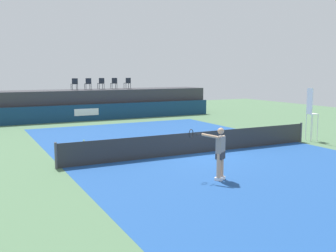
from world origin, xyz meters
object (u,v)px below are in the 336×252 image
net_post_near (56,156)px  spectator_chair_far_right (128,83)px  spectator_chair_far_left (74,84)px  umpire_chair (311,111)px  tennis_player (219,152)px  spectator_chair_center (101,83)px  spectator_chair_left (88,83)px  net_post_far (301,132)px  tennis_ball (84,141)px  spectator_chair_right (114,83)px

net_post_near → spectator_chair_far_right: bearing=60.0°
spectator_chair_far_left → umpire_chair: 17.39m
umpire_chair → tennis_player: 9.41m
spectator_chair_far_left → spectator_chair_center: (2.19, 0.33, 0.00)m
spectator_chair_left → spectator_chair_center: bearing=15.1°
spectator_chair_center → net_post_far: spectator_chair_center is taller
tennis_ball → spectator_chair_left: bearing=72.8°
tennis_player → tennis_ball: size_ratio=26.03×
spectator_chair_far_left → spectator_chair_left: same height
net_post_near → tennis_ball: size_ratio=14.71×
spectator_chair_right → spectator_chair_far_right: (1.11, -0.12, 0.00)m
net_post_near → tennis_ball: bearing=64.9°
spectator_chair_far_right → tennis_ball: spectator_chair_far_right is taller
spectator_chair_far_left → net_post_far: size_ratio=0.89×
tennis_player → spectator_chair_far_left: bearing=90.3°
spectator_chair_center → spectator_chair_right: 1.06m
spectator_chair_left → spectator_chair_far_right: bearing=2.9°
spectator_chair_far_right → tennis_ball: 12.21m
spectator_chair_far_right → spectator_chair_far_left: bearing=-177.5°
umpire_chair → spectator_chair_right: bearing=109.1°
net_post_near → spectator_chair_left: bearing=70.0°
spectator_chair_right → umpire_chair: (5.33, -15.40, -1.11)m
spectator_chair_right → umpire_chair: spectator_chair_right is taller
spectator_chair_left → net_post_near: size_ratio=0.89×
umpire_chair → spectator_chair_left: bearing=116.5°
spectator_chair_center → spectator_chair_left: bearing=-164.9°
spectator_chair_right → umpire_chair: 16.34m
spectator_chair_left → tennis_ball: (-3.07, -9.90, -2.66)m
spectator_chair_far_right → net_post_near: (-8.82, -15.29, -2.19)m
net_post_near → net_post_far: same height
tennis_player → umpire_chair: bearing=25.4°
spectator_chair_far_right → net_post_near: spectator_chair_far_right is taller
spectator_chair_left → spectator_chair_far_right: size_ratio=1.00×
spectator_chair_left → umpire_chair: (7.53, -15.11, -1.11)m
umpire_chair → net_post_far: umpire_chair is taller
spectator_chair_left → net_post_near: 16.25m
spectator_chair_left → spectator_chair_center: same height
spectator_chair_far_left → spectator_chair_center: same height
net_post_far → tennis_ball: bearing=152.3°
spectator_chair_center → net_post_near: bearing=-113.3°
spectator_chair_far_left → spectator_chair_right: (3.26, 0.32, 0.00)m
spectator_chair_center → spectator_chair_far_right: bearing=-3.7°
net_post_far → tennis_player: (-7.83, -4.02, 0.46)m
spectator_chair_far_right → tennis_player: (-4.26, -19.31, -1.73)m
spectator_chair_far_left → net_post_far: 17.20m
spectator_chair_center → net_post_near: 16.95m
net_post_far → tennis_player: size_ratio=0.56×
spectator_chair_center → spectator_chair_right: bearing=-1.0°
spectator_chair_far_left → net_post_near: bearing=-106.4°
spectator_chair_left → spectator_chair_far_right: (3.31, 0.17, 0.00)m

